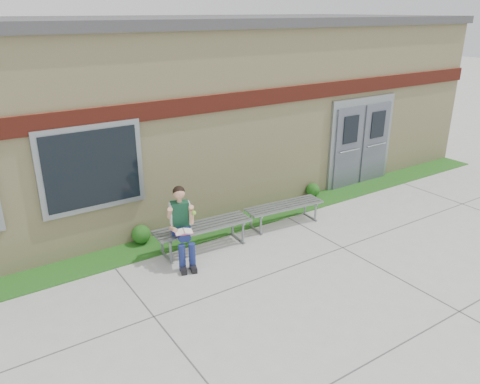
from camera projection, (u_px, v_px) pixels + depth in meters
ground at (323, 274)px, 8.28m from camera, size 80.00×80.00×0.00m
grass_strip at (241, 222)px, 10.29m from camera, size 16.00×0.80×0.02m
school_building at (169, 103)px, 12.15m from camera, size 16.20×6.22×4.20m
bench_left at (203, 230)px, 9.03m from camera, size 1.95×0.65×0.50m
bench_right at (284, 209)px, 10.07m from camera, size 1.79×0.64×0.45m
girl at (182, 224)px, 8.45m from camera, size 0.56×0.89×1.43m
shrub_mid at (141, 234)px, 9.27m from camera, size 0.37×0.37×0.37m
shrub_east at (313, 190)px, 11.61m from camera, size 0.33×0.33×0.33m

